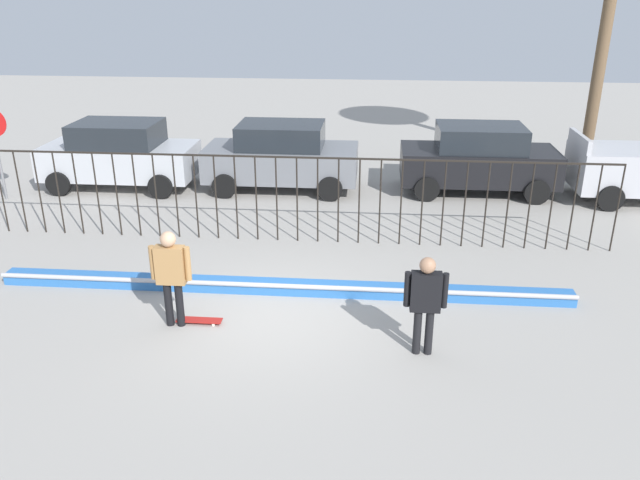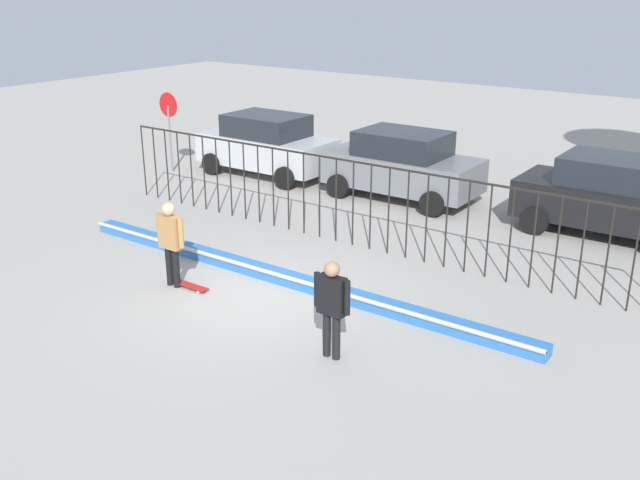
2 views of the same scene
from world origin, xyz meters
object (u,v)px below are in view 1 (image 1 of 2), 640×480
(parked_car_silver, at_px, (120,154))
(skateboard, at_px, (199,320))
(parked_car_gray, at_px, (281,156))
(skateboarder, at_px, (171,270))
(parked_car_black, at_px, (478,159))
(camera_operator, at_px, (425,297))

(parked_car_silver, bearing_deg, skateboard, -62.94)
(parked_car_silver, relative_size, parked_car_gray, 1.00)
(skateboarder, distance_m, parked_car_black, 10.30)
(skateboard, xyz_separation_m, parked_car_silver, (-4.33, 7.68, 0.91))
(skateboarder, relative_size, parked_car_silver, 0.41)
(skateboarder, height_order, parked_car_silver, parked_car_silver)
(parked_car_gray, bearing_deg, camera_operator, -63.71)
(parked_car_silver, xyz_separation_m, parked_car_gray, (4.67, 0.20, 0.00))
(parked_car_gray, bearing_deg, parked_car_black, 6.09)
(skateboarder, xyz_separation_m, parked_car_silver, (-3.94, 7.76, -0.08))
(skateboard, distance_m, parked_car_black, 10.03)
(skateboarder, bearing_deg, parked_car_silver, 104.87)
(parked_car_gray, xyz_separation_m, parked_car_black, (5.54, 0.21, 0.00))
(camera_operator, height_order, parked_car_silver, parked_car_silver)
(skateboarder, xyz_separation_m, camera_operator, (4.22, -0.54, -0.04))
(skateboarder, height_order, skateboard, skateboarder)
(camera_operator, height_order, parked_car_gray, parked_car_gray)
(parked_car_silver, bearing_deg, parked_car_black, -0.11)
(parked_car_black, bearing_deg, parked_car_silver, 179.84)
(skateboarder, bearing_deg, camera_operator, -19.27)
(skateboard, xyz_separation_m, parked_car_black, (5.88, 8.08, 0.91))
(skateboarder, height_order, parked_car_gray, parked_car_gray)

